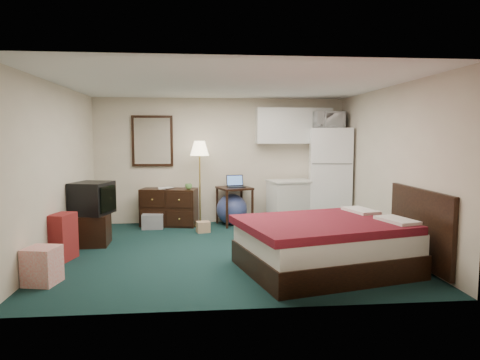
{
  "coord_description": "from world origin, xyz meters",
  "views": [
    {
      "loc": [
        -0.42,
        -6.38,
        1.72
      ],
      "look_at": [
        0.21,
        0.33,
        1.05
      ],
      "focal_mm": 32.0,
      "sensor_mm": 36.0,
      "label": 1
    }
  ],
  "objects": [
    {
      "name": "floor",
      "position": [
        0.0,
        0.0,
        0.0
      ],
      "size": [
        5.0,
        4.5,
        0.01
      ],
      "primitive_type": "cube",
      "color": "black",
      "rests_on": "ground"
    },
    {
      "name": "ceiling",
      "position": [
        0.0,
        0.0,
        2.5
      ],
      "size": [
        5.0,
        4.5,
        0.01
      ],
      "primitive_type": "cube",
      "color": "beige",
      "rests_on": "walls"
    },
    {
      "name": "walls",
      "position": [
        0.0,
        0.0,
        1.25
      ],
      "size": [
        5.01,
        4.51,
        2.5
      ],
      "color": "beige",
      "rests_on": "floor"
    },
    {
      "name": "mirror",
      "position": [
        -1.35,
        2.22,
        1.65
      ],
      "size": [
        0.8,
        0.06,
        1.0
      ],
      "primitive_type": null,
      "color": "white",
      "rests_on": "walls"
    },
    {
      "name": "upper_cabinets",
      "position": [
        1.45,
        2.08,
        1.95
      ],
      "size": [
        1.5,
        0.35,
        0.7
      ],
      "primitive_type": null,
      "color": "silver",
      "rests_on": "walls"
    },
    {
      "name": "headboard",
      "position": [
        2.46,
        -1.08,
        0.55
      ],
      "size": [
        0.06,
        1.56,
        1.0
      ],
      "primitive_type": null,
      "color": "black",
      "rests_on": "walls"
    },
    {
      "name": "dresser",
      "position": [
        -1.03,
        1.98,
        0.36
      ],
      "size": [
        1.14,
        0.69,
        0.73
      ],
      "primitive_type": null,
      "rotation": [
        0.0,
        0.0,
        -0.2
      ],
      "color": "black",
      "rests_on": "floor"
    },
    {
      "name": "floor_lamp",
      "position": [
        -0.43,
        1.85,
        0.83
      ],
      "size": [
        0.45,
        0.45,
        1.65
      ],
      "primitive_type": null,
      "rotation": [
        0.0,
        0.0,
        -0.29
      ],
      "color": "#D8B954",
      "rests_on": "floor"
    },
    {
      "name": "desk",
      "position": [
        0.25,
        1.93,
        0.37
      ],
      "size": [
        0.75,
        0.75,
        0.75
      ],
      "primitive_type": null,
      "rotation": [
        0.0,
        0.0,
        0.32
      ],
      "color": "black",
      "rests_on": "floor"
    },
    {
      "name": "exercise_ball",
      "position": [
        0.2,
        1.96,
        0.3
      ],
      "size": [
        0.64,
        0.64,
        0.61
      ],
      "primitive_type": "sphere",
      "rotation": [
        0.0,
        0.0,
        0.06
      ],
      "color": "navy",
      "rests_on": "floor"
    },
    {
      "name": "kitchen_counter",
      "position": [
        1.33,
        1.77,
        0.43
      ],
      "size": [
        0.88,
        0.73,
        0.86
      ],
      "primitive_type": null,
      "rotation": [
        0.0,
        0.0,
        0.18
      ],
      "color": "silver",
      "rests_on": "floor"
    },
    {
      "name": "fridge",
      "position": [
        2.13,
        1.83,
        0.95
      ],
      "size": [
        0.92,
        0.92,
        1.9
      ],
      "primitive_type": null,
      "rotation": [
        0.0,
        0.0,
        -0.19
      ],
      "color": "white",
      "rests_on": "floor"
    },
    {
      "name": "bed",
      "position": [
        1.18,
        -1.08,
        0.32
      ],
      "size": [
        2.35,
        2.02,
        0.65
      ],
      "primitive_type": null,
      "rotation": [
        0.0,
        0.0,
        0.24
      ],
      "color": "#5B0B1C",
      "rests_on": "floor"
    },
    {
      "name": "tv_stand",
      "position": [
        -2.14,
        0.55,
        0.25
      ],
      "size": [
        0.51,
        0.56,
        0.5
      ],
      "primitive_type": null,
      "rotation": [
        0.0,
        0.0,
        0.04
      ],
      "color": "black",
      "rests_on": "floor"
    },
    {
      "name": "suitcase",
      "position": [
        -2.35,
        -0.27,
        0.33
      ],
      "size": [
        0.35,
        0.45,
        0.66
      ],
      "primitive_type": null,
      "rotation": [
        0.0,
        0.0,
        -0.25
      ],
      "color": "#5D1B16",
      "rests_on": "floor"
    },
    {
      "name": "retail_box",
      "position": [
        -2.28,
        -1.29,
        0.22
      ],
      "size": [
        0.42,
        0.42,
        0.44
      ],
      "primitive_type": null,
      "rotation": [
        0.0,
        0.0,
        -0.21
      ],
      "color": "silver",
      "rests_on": "floor"
    },
    {
      "name": "file_bin",
      "position": [
        -1.32,
        1.72,
        0.14
      ],
      "size": [
        0.4,
        0.31,
        0.28
      ],
      "primitive_type": null,
      "rotation": [
        0.0,
        0.0,
        0.03
      ],
      "color": "gray",
      "rests_on": "floor"
    },
    {
      "name": "cardboard_box_a",
      "position": [
        -0.37,
        1.31,
        0.1
      ],
      "size": [
        0.27,
        0.24,
        0.2
      ],
      "primitive_type": null,
      "rotation": [
        0.0,
        0.0,
        0.21
      ],
      "color": "#8C7352",
      "rests_on": "floor"
    },
    {
      "name": "cardboard_box_b",
      "position": [
        0.55,
        1.21,
        0.14
      ],
      "size": [
        0.28,
        0.31,
        0.27
      ],
      "primitive_type": null,
      "rotation": [
        0.0,
        0.0,
        0.17
      ],
      "color": "#8C7352",
      "rests_on": "floor"
    },
    {
      "name": "laptop",
      "position": [
        0.28,
        1.88,
        0.86
      ],
      "size": [
        0.37,
        0.32,
        0.23
      ],
      "primitive_type": null,
      "rotation": [
        0.0,
        0.0,
        0.15
      ],
      "color": "black",
      "rests_on": "desk"
    },
    {
      "name": "crt_tv",
      "position": [
        -2.15,
        0.6,
        0.75
      ],
      "size": [
        0.7,
        0.73,
        0.52
      ],
      "primitive_type": null,
      "rotation": [
        0.0,
        0.0,
        -0.28
      ],
      "color": "black",
      "rests_on": "tv_stand"
    },
    {
      "name": "microwave",
      "position": [
        2.08,
        1.86,
        2.1
      ],
      "size": [
        0.61,
        0.38,
        0.39
      ],
      "primitive_type": "imported",
      "rotation": [
        0.0,
        0.0,
        0.11
      ],
      "color": "white",
      "rests_on": "fridge"
    },
    {
      "name": "book_a",
      "position": [
        -1.23,
        1.99,
        0.84
      ],
      "size": [
        0.17,
        0.04,
        0.23
      ],
      "primitive_type": "imported",
      "rotation": [
        0.0,
        0.0,
        0.12
      ],
      "color": "#8C7352",
      "rests_on": "dresser"
    },
    {
      "name": "book_b",
      "position": [
        -1.14,
        2.05,
        0.84
      ],
      "size": [
        0.16,
        0.11,
        0.23
      ],
      "primitive_type": "imported",
      "rotation": [
        0.0,
        0.0,
        -0.53
      ],
      "color": "#8C7352",
      "rests_on": "dresser"
    },
    {
      "name": "mug",
      "position": [
        -0.64,
        1.85,
        0.79
      ],
      "size": [
        0.17,
        0.16,
        0.13
      ],
      "primitive_type": "imported",
      "rotation": [
        0.0,
        0.0,
        -0.48
      ],
      "color": "#5D9949",
      "rests_on": "dresser"
    }
  ]
}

